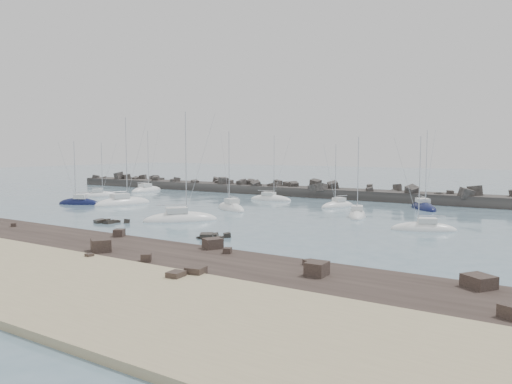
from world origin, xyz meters
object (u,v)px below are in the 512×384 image
(sailboat_2, at_px, (79,203))
(sailboat_3, at_px, (123,204))
(sailboat_4, at_px, (271,199))
(sailboat_6, at_px, (338,206))
(sailboat_8, at_px, (423,208))
(sailboat_0, at_px, (99,196))
(sailboat_7, at_px, (180,220))
(sailboat_5, at_px, (231,209))
(sailboat_10, at_px, (424,229))
(sailboat_1, at_px, (146,191))
(sailboat_9, at_px, (357,216))

(sailboat_2, distance_m, sailboat_3, 7.77)
(sailboat_2, relative_size, sailboat_4, 0.92)
(sailboat_6, bearing_deg, sailboat_2, -151.94)
(sailboat_3, bearing_deg, sailboat_2, -148.96)
(sailboat_2, relative_size, sailboat_8, 0.88)
(sailboat_0, distance_m, sailboat_2, 14.23)
(sailboat_0, relative_size, sailboat_7, 0.75)
(sailboat_0, xyz_separation_m, sailboat_2, (8.44, -11.45, 0.02))
(sailboat_4, xyz_separation_m, sailboat_5, (2.20, -15.87, 0.03))
(sailboat_5, height_order, sailboat_10, sailboat_5)
(sailboat_1, bearing_deg, sailboat_8, 0.54)
(sailboat_8, bearing_deg, sailboat_10, -75.51)
(sailboat_10, bearing_deg, sailboat_5, 172.77)
(sailboat_1, height_order, sailboat_2, sailboat_1)
(sailboat_3, xyz_separation_m, sailboat_8, (45.85, 22.19, -0.01))
(sailboat_4, bearing_deg, sailboat_2, -135.48)
(sailboat_8, bearing_deg, sailboat_7, -127.07)
(sailboat_7, bearing_deg, sailboat_8, 52.93)
(sailboat_4, xyz_separation_m, sailboat_10, (33.49, -19.84, 0.00))
(sailboat_3, distance_m, sailboat_8, 50.94)
(sailboat_3, relative_size, sailboat_8, 1.19)
(sailboat_7, bearing_deg, sailboat_0, 155.23)
(sailboat_8, relative_size, sailboat_10, 1.13)
(sailboat_6, height_order, sailboat_9, sailboat_9)
(sailboat_8, xyz_separation_m, sailboat_9, (-5.56, -14.73, 0.00))
(sailboat_2, height_order, sailboat_4, sailboat_4)
(sailboat_1, relative_size, sailboat_10, 1.22)
(sailboat_4, relative_size, sailboat_7, 0.83)
(sailboat_3, height_order, sailboat_4, sailboat_3)
(sailboat_6, distance_m, sailboat_9, 12.11)
(sailboat_3, relative_size, sailboat_7, 1.03)
(sailboat_1, xyz_separation_m, sailboat_2, (9.43, -25.61, 0.01))
(sailboat_8, bearing_deg, sailboat_6, -158.52)
(sailboat_4, bearing_deg, sailboat_5, -82.10)
(sailboat_2, distance_m, sailboat_4, 34.56)
(sailboat_0, xyz_separation_m, sailboat_7, (36.93, -17.04, 0.01))
(sailboat_2, bearing_deg, sailboat_3, 31.04)
(sailboat_0, bearing_deg, sailboat_9, 0.01)
(sailboat_4, relative_size, sailboat_9, 1.06)
(sailboat_1, height_order, sailboat_9, sailboat_1)
(sailboat_1, xyz_separation_m, sailboat_8, (61.93, 0.59, -0.01))
(sailboat_5, bearing_deg, sailboat_1, 154.57)
(sailboat_6, relative_size, sailboat_9, 0.91)
(sailboat_1, height_order, sailboat_7, sailboat_7)
(sailboat_1, distance_m, sailboat_7, 49.10)
(sailboat_5, xyz_separation_m, sailboat_7, (1.64, -13.95, -0.01))
(sailboat_1, relative_size, sailboat_8, 1.08)
(sailboat_6, relative_size, sailboat_8, 0.83)
(sailboat_5, xyz_separation_m, sailboat_6, (12.82, 12.79, -0.02))
(sailboat_0, bearing_deg, sailboat_1, 93.99)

